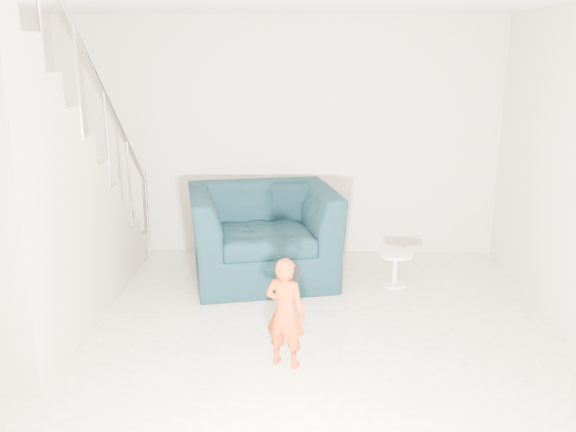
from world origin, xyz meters
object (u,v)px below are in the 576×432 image
Objects in this scene: armchair at (263,234)px; toddler at (285,312)px; staircase at (23,223)px; side_table at (395,263)px.

toddler is at bearing -92.99° from armchair.
staircase is at bearing 7.44° from toddler.
side_table is 0.10× the size of staircase.
toddler is at bearing -14.00° from staircase.
armchair is at bearing 171.52° from side_table.
staircase is (-2.16, 0.54, 0.52)m from toddler.
side_table is (1.35, -0.20, -0.24)m from armchair.
armchair is 1.88m from toddler.
side_table is (1.06, 1.65, -0.19)m from toddler.
staircase reaches higher than side_table.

